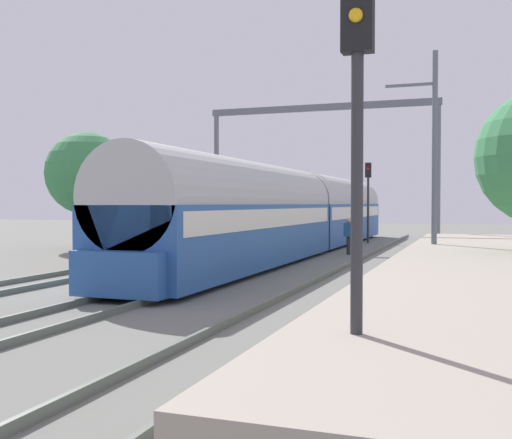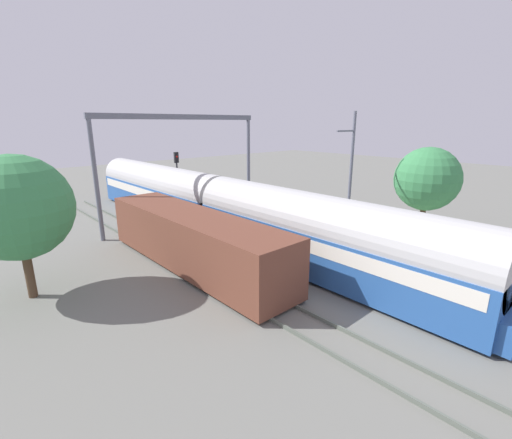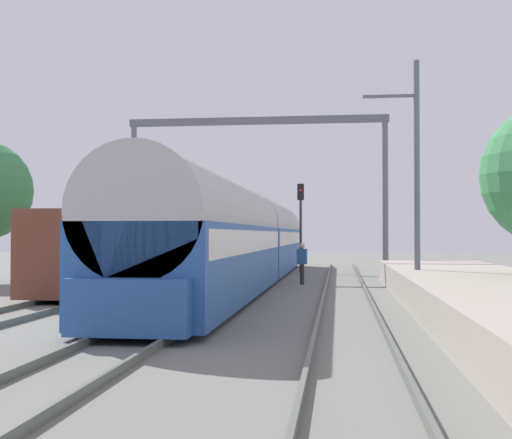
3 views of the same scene
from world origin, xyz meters
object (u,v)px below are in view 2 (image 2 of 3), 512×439
object	(u,v)px
passenger_train	(220,207)
freight_car	(193,240)
catenary_gantry	(183,146)
person_crossing	(252,215)
railway_signal_far	(177,173)

from	to	relation	value
passenger_train	freight_car	distance (m)	5.42
passenger_train	catenary_gantry	xyz separation A→B (m)	(0.00, 4.22, 3.69)
catenary_gantry	freight_car	bearing A→B (deg)	-119.09
passenger_train	person_crossing	distance (m)	2.67
passenger_train	catenary_gantry	bearing A→B (deg)	90.00
freight_car	railway_signal_far	size ratio (longest dim) A/B	2.66
freight_car	catenary_gantry	distance (m)	9.64
passenger_train	person_crossing	world-z (taller)	passenger_train
person_crossing	railway_signal_far	bearing A→B (deg)	106.03
freight_car	person_crossing	xyz separation A→B (m)	(6.69, 2.95, -0.44)
person_crossing	railway_signal_far	xyz separation A→B (m)	(-0.55, 9.03, 2.11)
railway_signal_far	catenary_gantry	size ratio (longest dim) A/B	0.38
catenary_gantry	railway_signal_far	bearing A→B (deg)	66.42
passenger_train	railway_signal_far	xyz separation A→B (m)	(1.92, 8.61, 1.17)
freight_car	catenary_gantry	bearing A→B (deg)	60.91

